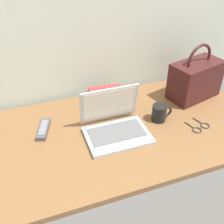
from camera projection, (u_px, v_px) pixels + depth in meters
The scene contains 7 objects.
desk at pixel (110, 134), 1.39m from camera, with size 1.60×0.76×0.03m.
laptop at pixel (115, 124), 1.35m from camera, with size 0.31×0.26×0.22m.
coffee_mug at pixel (160, 113), 1.44m from camera, with size 0.11×0.08×0.09m.
remote_control_far at pixel (44, 129), 1.38m from camera, with size 0.10×0.17×0.02m.
eyeglasses at pixel (201, 127), 1.40m from camera, with size 0.12×0.12×0.01m.
handbag at pixel (195, 79), 1.59m from camera, with size 0.33×0.23×0.33m.
book_stack at pixel (107, 98), 1.56m from camera, with size 0.21×0.17×0.09m.
Camera 1 is at (-0.36, -1.01, 0.91)m, focal length 43.85 mm.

